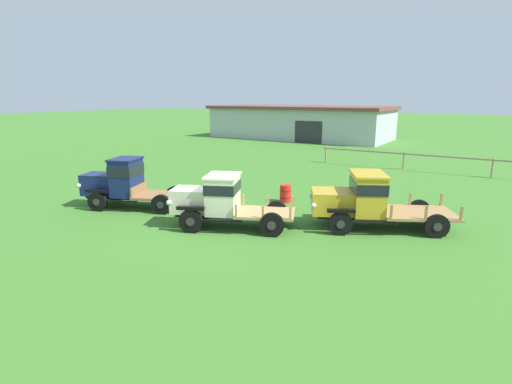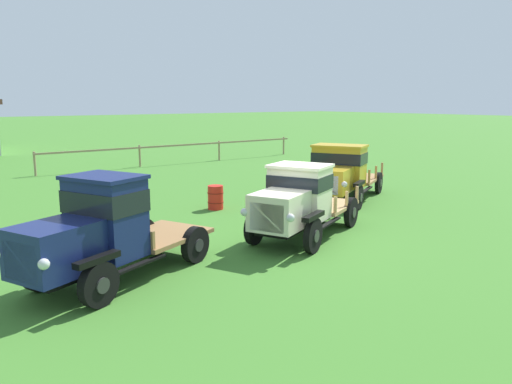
% 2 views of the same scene
% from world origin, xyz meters
% --- Properties ---
extents(ground_plane, '(240.00, 240.00, 0.00)m').
position_xyz_m(ground_plane, '(0.00, 0.00, 0.00)').
color(ground_plane, '#3D7528').
extents(paddock_fence, '(17.10, 0.38, 1.26)m').
position_xyz_m(paddock_fence, '(6.03, 17.09, 0.96)').
color(paddock_fence, '#997F60').
rests_on(paddock_fence, ground).
extents(vintage_truck_foreground_near, '(5.07, 3.30, 2.30)m').
position_xyz_m(vintage_truck_foreground_near, '(-5.42, 0.12, 1.17)').
color(vintage_truck_foreground_near, black).
rests_on(vintage_truck_foreground_near, ground).
extents(vintage_truck_second_in_line, '(5.05, 3.38, 2.10)m').
position_xyz_m(vintage_truck_second_in_line, '(0.10, 0.11, 1.12)').
color(vintage_truck_second_in_line, black).
rests_on(vintage_truck_second_in_line, ground).
extents(vintage_truck_midrow_center, '(5.75, 4.20, 2.18)m').
position_xyz_m(vintage_truck_midrow_center, '(4.90, 3.08, 1.14)').
color(vintage_truck_midrow_center, black).
rests_on(vintage_truck_midrow_center, ground).
extents(oil_drum_beside_row, '(0.57, 0.57, 0.85)m').
position_xyz_m(oil_drum_beside_row, '(0.53, 4.87, 0.43)').
color(oil_drum_beside_row, red).
rests_on(oil_drum_beside_row, ground).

